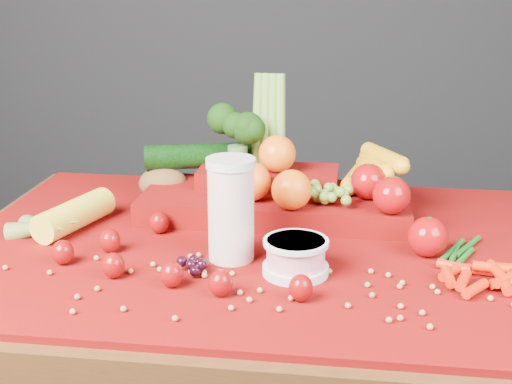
# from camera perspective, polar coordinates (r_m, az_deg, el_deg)

# --- Properties ---
(table) EXTENTS (1.10, 0.80, 0.75)m
(table) POSITION_cam_1_polar(r_m,az_deg,el_deg) (1.32, -0.12, -8.33)
(table) COLOR #341F0B
(table) RESTS_ON ground
(red_cloth) EXTENTS (1.05, 0.75, 0.01)m
(red_cloth) POSITION_cam_1_polar(r_m,az_deg,el_deg) (1.28, -0.12, -4.28)
(red_cloth) COLOR #670308
(red_cloth) RESTS_ON table
(milk_glass) EXTENTS (0.08, 0.08, 0.18)m
(milk_glass) POSITION_cam_1_polar(r_m,az_deg,el_deg) (1.18, -2.02, -1.11)
(milk_glass) COLOR beige
(milk_glass) RESTS_ON red_cloth
(yogurt_bowl) EXTENTS (0.11, 0.11, 0.06)m
(yogurt_bowl) POSITION_cam_1_polar(r_m,az_deg,el_deg) (1.14, 3.20, -5.10)
(yogurt_bowl) COLOR silver
(yogurt_bowl) RESTS_ON red_cloth
(strawberry_scatter) EXTENTS (0.44, 0.28, 0.05)m
(strawberry_scatter) POSITION_cam_1_polar(r_m,az_deg,el_deg) (1.16, -7.74, -5.21)
(strawberry_scatter) COLOR maroon
(strawberry_scatter) RESTS_ON red_cloth
(dark_grape_cluster) EXTENTS (0.06, 0.05, 0.03)m
(dark_grape_cluster) POSITION_cam_1_polar(r_m,az_deg,el_deg) (1.15, -5.07, -5.89)
(dark_grape_cluster) COLOR black
(dark_grape_cluster) RESTS_ON red_cloth
(soybean_scatter) EXTENTS (0.84, 0.24, 0.01)m
(soybean_scatter) POSITION_cam_1_polar(r_m,az_deg,el_deg) (1.10, -1.60, -7.69)
(soybean_scatter) COLOR #9E8344
(soybean_scatter) RESTS_ON red_cloth
(corn_ear) EXTENTS (0.23, 0.26, 0.06)m
(corn_ear) POSITION_cam_1_polar(r_m,az_deg,el_deg) (1.35, -15.86, -2.43)
(corn_ear) COLOR yellow
(corn_ear) RESTS_ON red_cloth
(potato) EXTENTS (0.10, 0.08, 0.07)m
(potato) POSITION_cam_1_polar(r_m,az_deg,el_deg) (1.50, -7.41, 0.65)
(potato) COLOR #533E1D
(potato) RESTS_ON red_cloth
(baby_carrot_pile) EXTENTS (0.17, 0.17, 0.03)m
(baby_carrot_pile) POSITION_cam_1_polar(r_m,az_deg,el_deg) (1.17, 17.37, -6.22)
(baby_carrot_pile) COLOR red
(baby_carrot_pile) RESTS_ON red_cloth
(green_bean_pile) EXTENTS (0.14, 0.12, 0.01)m
(green_bean_pile) POSITION_cam_1_polar(r_m,az_deg,el_deg) (1.27, 16.12, -4.67)
(green_bean_pile) COLOR #145915
(green_bean_pile) RESTS_ON red_cloth
(produce_mound) EXTENTS (0.60, 0.35, 0.27)m
(produce_mound) POSITION_cam_1_polar(r_m,az_deg,el_deg) (1.40, 2.24, 0.51)
(produce_mound) COLOR #670308
(produce_mound) RESTS_ON red_cloth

